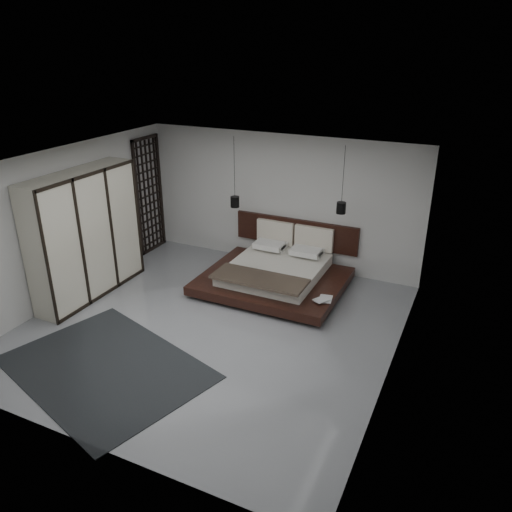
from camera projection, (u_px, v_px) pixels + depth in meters
The scene contains 14 objects.
floor at pixel (211, 326), 8.53m from camera, with size 6.00×6.00×0.00m, color gray.
ceiling at pixel (204, 164), 7.42m from camera, with size 6.00×6.00×0.00m, color white.
wall_back at pixel (280, 201), 10.47m from camera, with size 6.00×6.00×0.00m, color beige.
wall_front at pixel (71, 347), 5.49m from camera, with size 6.00×6.00×0.00m, color beige.
wall_left at pixel (66, 224), 9.15m from camera, with size 6.00×6.00×0.00m, color beige.
wall_right at pixel (398, 287), 6.81m from camera, with size 6.00×6.00×0.00m, color beige.
lattice_screen at pixel (149, 195), 11.20m from camera, with size 0.05×0.90×2.60m, color black.
bed at pixel (276, 272), 9.86m from camera, with size 2.70×2.36×1.06m.
book_lower at pixel (319, 298), 8.90m from camera, with size 0.23×0.31×0.03m, color #99724C.
book_upper at pixel (318, 298), 8.87m from camera, with size 0.20×0.27×0.02m, color #99724C.
pendant_left at pixel (235, 202), 10.16m from camera, with size 0.18×0.18×1.44m.
pendant_right at pixel (341, 208), 9.23m from camera, with size 0.18×0.18×1.26m.
wardrobe at pixel (85, 235), 9.21m from camera, with size 0.58×2.44×2.39m.
rug at pixel (106, 368), 7.45m from camera, with size 2.99×2.13×0.01m, color black.
Camera 1 is at (3.82, -6.33, 4.50)m, focal length 35.00 mm.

